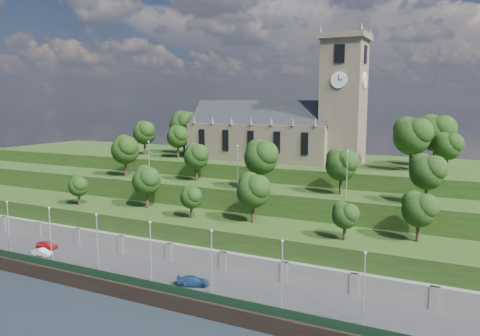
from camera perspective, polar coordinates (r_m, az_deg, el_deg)
The scene contains 17 objects.
ground at distance 68.12m, azimuth -10.60°, elevation -16.13°, with size 320.00×320.00×0.00m, color #1C242D.
promenade at distance 72.20m, azimuth -7.67°, elevation -13.77°, with size 160.00×12.00×2.00m, color #2D2D30.
quay_wall at distance 67.64m, azimuth -10.65°, elevation -15.29°, with size 160.00×0.50×2.20m, color black.
fence at distance 67.54m, azimuth -10.35°, elevation -13.94°, with size 160.00×0.10×1.20m, color #17341D.
retaining_wall at distance 76.35m, azimuth -5.12°, elevation -11.29°, with size 160.00×2.10×5.00m.
embankment_lower at distance 80.81m, azimuth -2.87°, elevation -9.04°, with size 160.00×12.00×8.00m, color #213D14.
embankment_upper at distance 89.65m, azimuth 0.60°, elevation -5.98°, with size 160.00×10.00×12.00m, color #213D14.
hilltop at distance 108.17m, azimuth 5.48°, elevation -2.77°, with size 160.00×32.00×15.00m, color #213D14.
church at distance 102.36m, azimuth 5.19°, elevation 5.10°, with size 38.60×12.35×27.60m.
trees_lower at distance 78.05m, azimuth -0.99°, elevation -2.86°, with size 65.91×8.59×8.30m.
trees_upper at distance 86.05m, azimuth 1.24°, elevation 1.37°, with size 66.01×8.61×9.11m.
trees_hilltop at distance 100.87m, azimuth 6.62°, elevation 4.48°, with size 73.24×15.98×10.66m.
lamp_posts_promenade at distance 68.57m, azimuth -10.84°, elevation -9.55°, with size 60.36×0.36×9.11m.
lamp_posts_upper at distance 85.02m, azimuth -0.28°, elevation 0.55°, with size 40.36×0.36×8.06m.
car_left at distance 90.63m, azimuth -22.47°, elevation -8.63°, with size 1.58×3.93×1.34m, color #AE1D1F.
car_middle at distance 86.85m, azimuth -22.99°, elevation -9.43°, with size 1.29×3.69×1.22m, color silver.
car_right at distance 68.26m, azimuth -5.75°, elevation -13.54°, with size 1.87×4.60×1.33m, color navy.
Camera 1 is at (38.06, -49.20, 27.76)m, focal length 35.00 mm.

